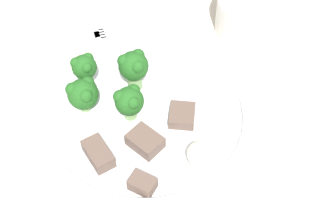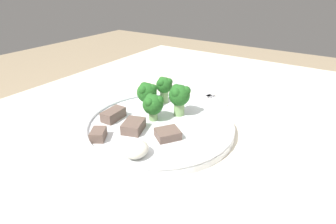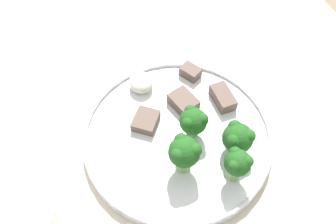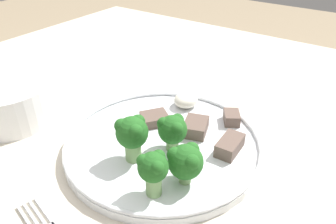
{
  "view_description": "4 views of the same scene",
  "coord_description": "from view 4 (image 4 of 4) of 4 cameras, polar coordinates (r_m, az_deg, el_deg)",
  "views": [
    {
      "loc": [
        0.38,
        -0.28,
        1.27
      ],
      "look_at": [
        0.03,
        -0.08,
        0.77
      ],
      "focal_mm": 50.0,
      "sensor_mm": 36.0,
      "label": 1
    },
    {
      "loc": [
        0.37,
        0.15,
        1.01
      ],
      "look_at": [
        0.01,
        -0.08,
        0.79
      ],
      "focal_mm": 28.0,
      "sensor_mm": 36.0,
      "label": 2
    },
    {
      "loc": [
        -0.22,
        -0.01,
        1.18
      ],
      "look_at": [
        0.03,
        -0.09,
        0.79
      ],
      "focal_mm": 35.0,
      "sensor_mm": 36.0,
      "label": 3
    },
    {
      "loc": [
        -0.29,
        -0.32,
        1.04
      ],
      "look_at": [
        0.03,
        -0.1,
        0.8
      ],
      "focal_mm": 35.0,
      "sensor_mm": 36.0,
      "label": 4
    }
  ],
  "objects": [
    {
      "name": "cream_bowl",
      "position": [
        0.59,
        -25.92,
        1.43
      ],
      "size": [
        0.14,
        0.14,
        0.06
      ],
      "color": "white",
      "rests_on": "table"
    },
    {
      "name": "meat_slice_edge_slice",
      "position": [
        0.46,
        10.71,
        -5.73
      ],
      "size": [
        0.05,
        0.03,
        0.02
      ],
      "color": "brown",
      "rests_on": "dinner_plate"
    },
    {
      "name": "meat_slice_front_slice",
      "position": [
        0.51,
        -2.33,
        -1.15
      ],
      "size": [
        0.05,
        0.05,
        0.01
      ],
      "color": "brown",
      "rests_on": "dinner_plate"
    },
    {
      "name": "broccoli_floret_near_rim_left",
      "position": [
        0.37,
        -2.6,
        -9.84
      ],
      "size": [
        0.04,
        0.04,
        0.06
      ],
      "color": "#7FA866",
      "rests_on": "dinner_plate"
    },
    {
      "name": "sauce_dollop",
      "position": [
        0.55,
        3.15,
        2.12
      ],
      "size": [
        0.04,
        0.04,
        0.02
      ],
      "color": "silver",
      "rests_on": "dinner_plate"
    },
    {
      "name": "dinner_plate",
      "position": [
        0.48,
        -0.91,
        -5.45
      ],
      "size": [
        0.28,
        0.28,
        0.02
      ],
      "color": "white",
      "rests_on": "table"
    },
    {
      "name": "meat_slice_middle_slice",
      "position": [
        0.52,
        11.02,
        -0.96
      ],
      "size": [
        0.04,
        0.04,
        0.02
      ],
      "color": "brown",
      "rests_on": "dinner_plate"
    },
    {
      "name": "broccoli_floret_center_left",
      "position": [
        0.44,
        0.79,
        -3.05
      ],
      "size": [
        0.04,
        0.04,
        0.05
      ],
      "color": "#7FA866",
      "rests_on": "dinner_plate"
    },
    {
      "name": "broccoli_floret_back_left",
      "position": [
        0.39,
        3.09,
        -8.54
      ],
      "size": [
        0.04,
        0.04,
        0.05
      ],
      "color": "#7FA866",
      "rests_on": "dinner_plate"
    },
    {
      "name": "meat_slice_rear_slice",
      "position": [
        0.49,
        4.83,
        -2.6
      ],
      "size": [
        0.05,
        0.05,
        0.02
      ],
      "color": "brown",
      "rests_on": "dinner_plate"
    },
    {
      "name": "broccoli_floret_front_left",
      "position": [
        0.42,
        -6.28,
        -3.74
      ],
      "size": [
        0.04,
        0.04,
        0.06
      ],
      "color": "#7FA866",
      "rests_on": "dinner_plate"
    },
    {
      "name": "table",
      "position": [
        0.59,
        -9.7,
        -10.91
      ],
      "size": [
        1.16,
        1.02,
        0.74
      ],
      "color": "beige",
      "rests_on": "ground_plane"
    }
  ]
}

